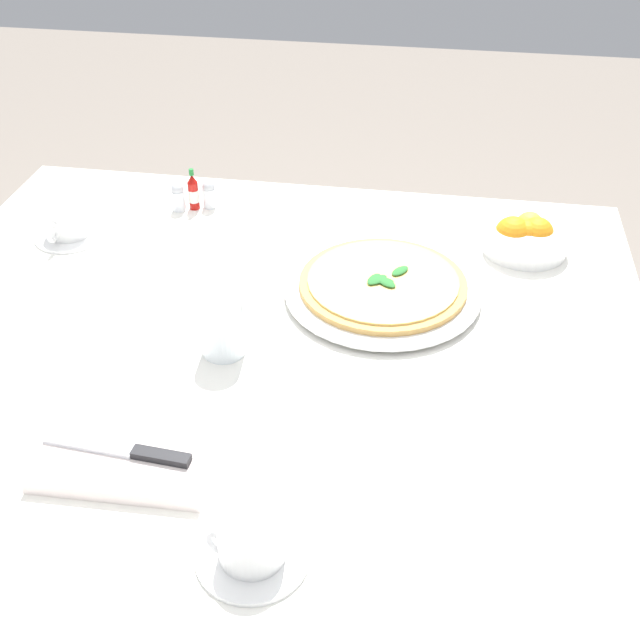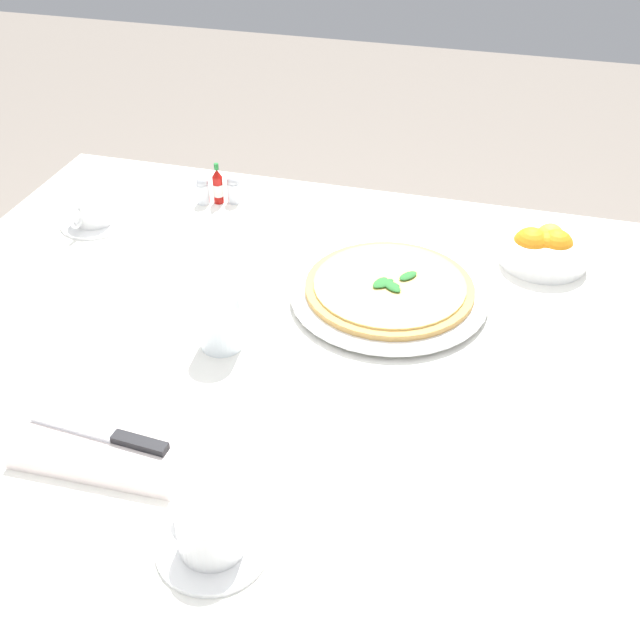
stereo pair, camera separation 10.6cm
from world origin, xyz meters
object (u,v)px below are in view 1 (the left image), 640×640
at_px(coffee_cup_right_edge, 251,539).
at_px(hot_sauce_bottle, 193,192).
at_px(pizza_plate, 383,290).
at_px(pepper_shaker, 209,195).
at_px(pizza, 383,283).
at_px(coffee_cup_back_corner, 68,224).
at_px(dinner_knife, 123,450).
at_px(napkin_folded, 127,458).
at_px(water_glass_center_back, 222,327).
at_px(salt_shaker, 178,198).
at_px(citrus_bowl, 525,236).

height_order(coffee_cup_right_edge, hot_sauce_bottle, hot_sauce_bottle).
distance_m(pizza_plate, pepper_shaker, 0.44).
bearing_deg(coffee_cup_right_edge, pepper_shaker, -71.24).
height_order(pizza_plate, pizza, pizza).
bearing_deg(coffee_cup_back_corner, dinner_knife, 119.91).
xyz_separation_m(coffee_cup_back_corner, dinner_knife, (-0.30, 0.53, -0.00)).
bearing_deg(napkin_folded, pizza_plate, -124.94).
distance_m(water_glass_center_back, salt_shaker, 0.46).
bearing_deg(coffee_cup_right_edge, water_glass_center_back, -70.51).
height_order(coffee_cup_right_edge, dinner_knife, coffee_cup_right_edge).
height_order(water_glass_center_back, hot_sauce_bottle, water_glass_center_back).
distance_m(napkin_folded, dinner_knife, 0.01).
relative_size(pizza, citrus_bowl, 1.83).
bearing_deg(dinner_knife, water_glass_center_back, -100.72).
bearing_deg(citrus_bowl, pizza_plate, 38.03).
bearing_deg(hot_sauce_bottle, pizza_plate, 148.20).
xyz_separation_m(coffee_cup_right_edge, water_glass_center_back, (0.12, -0.35, 0.01)).
height_order(napkin_folded, hot_sauce_bottle, hot_sauce_bottle).
bearing_deg(citrus_bowl, pepper_shaker, -6.50).
height_order(pizza, citrus_bowl, citrus_bowl).
distance_m(pizza_plate, pizza, 0.01).
bearing_deg(hot_sauce_bottle, pizza, 148.20).
height_order(citrus_bowl, pepper_shaker, citrus_bowl).
xyz_separation_m(coffee_cup_right_edge, dinner_knife, (0.19, -0.11, -0.01)).
distance_m(napkin_folded, citrus_bowl, 0.80).
relative_size(napkin_folded, pepper_shaker, 3.97).
distance_m(dinner_knife, pepper_shaker, 0.68).
distance_m(pizza, coffee_cup_back_corner, 0.59).
xyz_separation_m(coffee_cup_back_corner, salt_shaker, (-0.17, -0.13, -0.00)).
height_order(citrus_bowl, salt_shaker, citrus_bowl).
bearing_deg(citrus_bowl, dinner_knife, 49.59).
xyz_separation_m(dinner_knife, hot_sauce_bottle, (0.11, -0.67, 0.01)).
relative_size(coffee_cup_right_edge, hot_sauce_bottle, 1.57).
relative_size(dinner_knife, citrus_bowl, 1.31).
xyz_separation_m(pizza, pepper_shaker, (0.36, -0.25, 0.00)).
bearing_deg(dinner_knife, salt_shaker, -74.12).
bearing_deg(napkin_folded, dinner_knife, -5.83).
bearing_deg(salt_shaker, pizza, 150.98).
bearing_deg(pizza, dinner_knife, 56.30).
bearing_deg(pepper_shaker, pizza_plate, 145.18).
height_order(pizza, pepper_shaker, pepper_shaker).
bearing_deg(pepper_shaker, hot_sauce_bottle, 19.65).
distance_m(napkin_folded, hot_sauce_bottle, 0.68).
bearing_deg(dinner_knife, pepper_shaker, -79.07).
distance_m(coffee_cup_back_corner, coffee_cup_right_edge, 0.81).
bearing_deg(salt_shaker, pizza_plate, 150.99).
bearing_deg(dinner_knife, pizza, -119.39).
bearing_deg(dinner_knife, napkin_folded, 180.00).
height_order(coffee_cup_right_edge, citrus_bowl, same).
height_order(water_glass_center_back, napkin_folded, water_glass_center_back).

